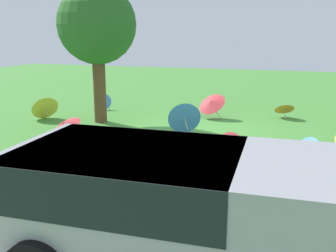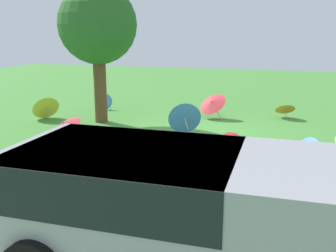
{
  "view_description": "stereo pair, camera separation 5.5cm",
  "coord_description": "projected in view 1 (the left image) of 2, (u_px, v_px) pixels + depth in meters",
  "views": [
    {
      "loc": [
        -2.65,
        10.71,
        2.87
      ],
      "look_at": [
        0.18,
        1.77,
        0.6
      ],
      "focal_mm": 41.93,
      "sensor_mm": 36.0,
      "label": 1
    },
    {
      "loc": [
        -2.7,
        10.69,
        2.87
      ],
      "look_at": [
        0.18,
        1.77,
        0.6
      ],
      "focal_mm": 41.93,
      "sensor_mm": 36.0,
      "label": 2
    }
  ],
  "objects": [
    {
      "name": "park_bench",
      "position": [
        213.0,
        163.0,
        7.35
      ],
      "size": [
        1.6,
        0.49,
        0.9
      ],
      "color": "brown",
      "rests_on": "ground"
    },
    {
      "name": "parasol_red_0",
      "position": [
        64.0,
        125.0,
        10.09
      ],
      "size": [
        1.12,
        1.12,
        0.82
      ],
      "color": "tan",
      "rests_on": "ground"
    },
    {
      "name": "van_dark",
      "position": [
        191.0,
        205.0,
        4.53
      ],
      "size": [
        4.65,
        2.22,
        1.53
      ],
      "color": "#99999E",
      "rests_on": "ground"
    },
    {
      "name": "parasol_blue_5",
      "position": [
        303.0,
        157.0,
        7.83
      ],
      "size": [
        0.88,
        0.95,
        0.87
      ],
      "color": "tan",
      "rests_on": "ground"
    },
    {
      "name": "parasol_orange_0",
      "position": [
        284.0,
        108.0,
        13.24
      ],
      "size": [
        0.8,
        0.76,
        0.6
      ],
      "color": "tan",
      "rests_on": "ground"
    },
    {
      "name": "parasol_blue_0",
      "position": [
        184.0,
        117.0,
        11.25
      ],
      "size": [
        1.04,
        1.05,
        0.96
      ],
      "color": "tan",
      "rests_on": "ground"
    },
    {
      "name": "shade_tree",
      "position": [
        97.0,
        26.0,
        12.05
      ],
      "size": [
        2.44,
        2.44,
        4.3
      ],
      "color": "brown",
      "rests_on": "ground"
    },
    {
      "name": "parasol_yellow_2",
      "position": [
        44.0,
        107.0,
        13.05
      ],
      "size": [
        1.01,
        1.05,
        0.83
      ],
      "color": "tan",
      "rests_on": "ground"
    },
    {
      "name": "parasol_red_4",
      "position": [
        211.0,
        103.0,
        13.13
      ],
      "size": [
        1.18,
        1.13,
        0.9
      ],
      "color": "tan",
      "rests_on": "ground"
    },
    {
      "name": "parasol_red_2",
      "position": [
        233.0,
        141.0,
        9.52
      ],
      "size": [
        0.78,
        0.76,
        0.51
      ],
      "color": "tan",
      "rests_on": "ground"
    },
    {
      "name": "parasol_blue_4",
      "position": [
        103.0,
        102.0,
        14.66
      ],
      "size": [
        0.65,
        0.6,
        0.62
      ],
      "color": "tan",
      "rests_on": "ground"
    },
    {
      "name": "ground",
      "position": [
        192.0,
        133.0,
        11.37
      ],
      "size": [
        40.0,
        40.0,
        0.0
      ],
      "primitive_type": "plane",
      "color": "#478C38"
    }
  ]
}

